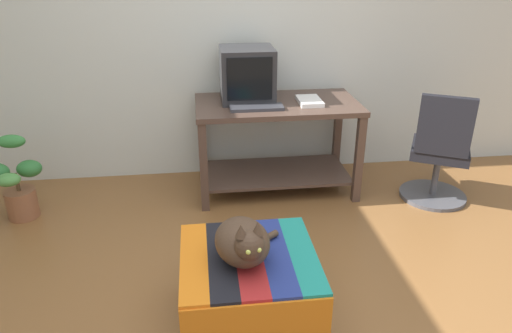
# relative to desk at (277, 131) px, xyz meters

# --- Properties ---
(ground_plane) EXTENTS (14.00, 14.00, 0.00)m
(ground_plane) POSITION_rel_desk_xyz_m (-0.34, -1.60, -0.51)
(ground_plane) COLOR brown
(back_wall) EXTENTS (8.00, 0.10, 2.60)m
(back_wall) POSITION_rel_desk_xyz_m (-0.34, 0.45, 0.79)
(back_wall) COLOR silver
(back_wall) RESTS_ON ground_plane
(desk) EXTENTS (1.27, 0.68, 0.75)m
(desk) POSITION_rel_desk_xyz_m (0.00, 0.00, 0.00)
(desk) COLOR #4C382D
(desk) RESTS_ON ground_plane
(tv_monitor) EXTENTS (0.41, 0.39, 0.41)m
(tv_monitor) POSITION_rel_desk_xyz_m (-0.23, 0.09, 0.44)
(tv_monitor) COLOR #28282B
(tv_monitor) RESTS_ON desk
(keyboard) EXTENTS (0.40, 0.15, 0.02)m
(keyboard) POSITION_rel_desk_xyz_m (-0.18, -0.15, 0.25)
(keyboard) COLOR #333338
(keyboard) RESTS_ON desk
(book) EXTENTS (0.18, 0.27, 0.03)m
(book) POSITION_rel_desk_xyz_m (0.24, -0.05, 0.25)
(book) COLOR white
(book) RESTS_ON desk
(ottoman_with_blanket) EXTENTS (0.69, 0.69, 0.42)m
(ottoman_with_blanket) POSITION_rel_desk_xyz_m (-0.39, -1.54, -0.30)
(ottoman_with_blanket) COLOR tan
(ottoman_with_blanket) RESTS_ON ground_plane
(cat) EXTENTS (0.38, 0.41, 0.29)m
(cat) POSITION_rel_desk_xyz_m (-0.42, -1.58, 0.03)
(cat) COLOR #473323
(cat) RESTS_ON ottoman_with_blanket
(potted_plant) EXTENTS (0.42, 0.35, 0.62)m
(potted_plant) POSITION_rel_desk_xyz_m (-1.96, -0.25, -0.24)
(potted_plant) COLOR brown
(potted_plant) RESTS_ON ground_plane
(office_chair) EXTENTS (0.57, 0.57, 0.89)m
(office_chair) POSITION_rel_desk_xyz_m (1.21, -0.37, -0.12)
(office_chair) COLOR #4C4C51
(office_chair) RESTS_ON ground_plane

